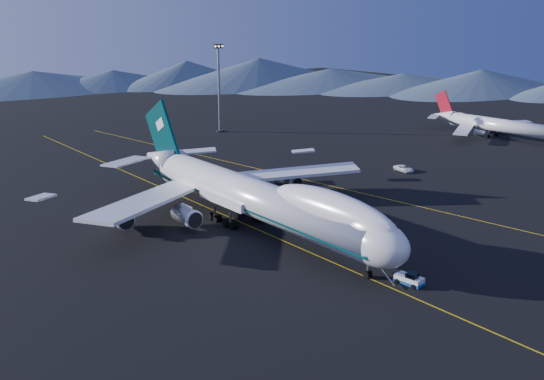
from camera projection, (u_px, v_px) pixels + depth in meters
ground at (255, 229)px, 105.86m from camera, size 500.00×500.00×0.00m
taxiway_line_main at (255, 228)px, 105.85m from camera, size 0.25×220.00×0.01m
taxiway_line_side at (338, 187)px, 131.34m from camera, size 28.08×198.09×0.01m
boeing_747 at (255, 197)px, 104.28m from camera, size 59.62×72.43×19.37m
pushback_tug at (409, 280)px, 83.81m from camera, size 2.70×4.23×1.75m
second_jet at (495, 125)px, 185.60m from camera, size 39.44×44.56×12.68m
service_van at (404, 168)px, 144.92m from camera, size 2.78×5.39×1.45m
floodlight_mast at (219, 88)px, 191.87m from camera, size 3.40×2.55×27.55m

